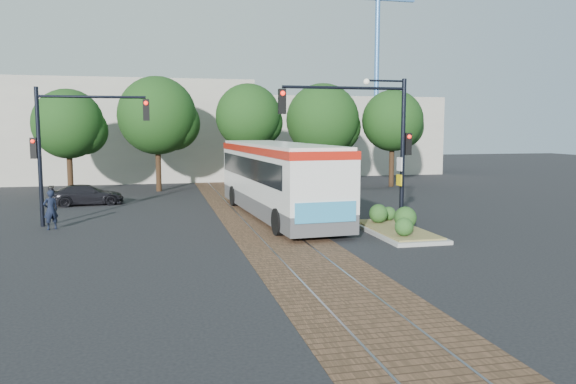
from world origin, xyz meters
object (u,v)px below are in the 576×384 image
Objects in this scene: signal_pole_main at (374,131)px; signal_pole_left at (67,137)px; traffic_island at (396,225)px; officer at (51,210)px; city_bus at (277,176)px; parked_car at (87,195)px.

signal_pole_left is at bearing 158.55° from signal_pole_main.
traffic_island is 0.87× the size of signal_pole_left.
signal_pole_left is 3.58× the size of officer.
signal_pole_left is at bearing 179.39° from city_bus.
parked_car is (-12.30, 11.60, -3.59)m from signal_pole_main.
city_bus is at bearing 118.04° from signal_pole_main.
city_bus is 2.57× the size of traffic_island.
signal_pole_main is (2.83, -5.31, 2.19)m from city_bus.
signal_pole_main reaches higher than signal_pole_left.
signal_pole_left reaches higher than traffic_island.
officer is at bearing 163.73° from traffic_island.
parked_car reaches higher than traffic_island.
traffic_island is at bearing -138.38° from parked_car.
officer reaches higher than parked_car.
signal_pole_main is 13.86m from officer.
signal_pole_main reaches higher than traffic_island.
parked_car is (-13.26, 11.69, 0.24)m from traffic_island.
officer is at bearing -175.94° from city_bus.
signal_pole_main is 1.00× the size of signal_pole_left.
signal_pole_left is (-12.23, 4.80, -0.29)m from signal_pole_main.
city_bus reaches higher than traffic_island.
parked_car is at bearing 138.60° from traffic_island.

